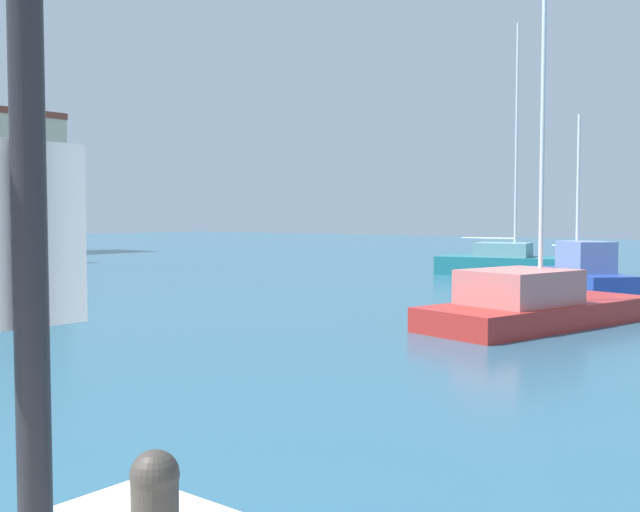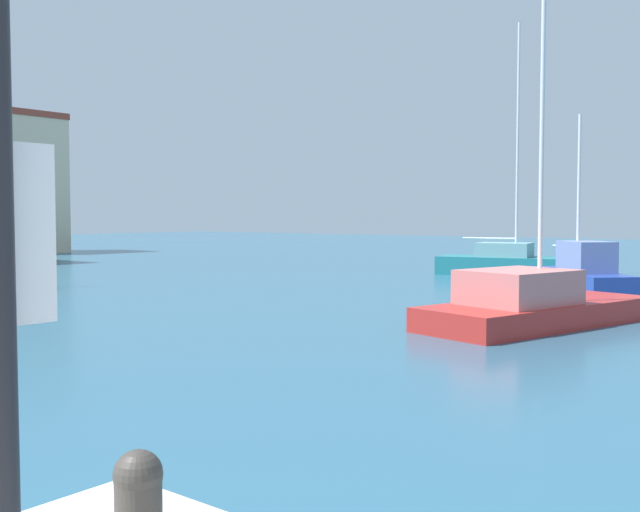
% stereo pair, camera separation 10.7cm
% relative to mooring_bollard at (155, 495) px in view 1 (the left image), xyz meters
% --- Properties ---
extents(water, '(160.00, 160.00, 0.00)m').
position_rel_mooring_bollard_xyz_m(water, '(13.19, 21.61, -1.41)').
color(water, '#285670').
rests_on(water, ground).
extents(mooring_bollard, '(0.27, 0.27, 0.52)m').
position_rel_mooring_bollard_xyz_m(mooring_bollard, '(0.00, 0.00, 0.00)').
color(mooring_bollard, '#38332D').
rests_on(mooring_bollard, pier_quay).
extents(sailboat_blue_distant_east, '(5.43, 5.53, 6.78)m').
position_rel_mooring_bollard_xyz_m(sailboat_blue_distant_east, '(25.84, 6.68, -0.70)').
color(sailboat_blue_distant_east, '#233D93').
rests_on(sailboat_blue_distant_east, water).
extents(sailboat_red_near_pier, '(7.75, 4.22, 12.00)m').
position_rel_mooring_bollard_xyz_m(sailboat_red_near_pier, '(16.37, 4.60, -0.81)').
color(sailboat_red_near_pier, '#B22823').
rests_on(sailboat_red_near_pier, water).
extents(sailboat_teal_inner_mooring, '(4.09, 7.85, 12.24)m').
position_rel_mooring_bollard_xyz_m(sailboat_teal_inner_mooring, '(31.96, 12.07, -0.77)').
color(sailboat_teal_inner_mooring, '#1E707A').
rests_on(sailboat_teal_inner_mooring, water).
extents(harbor_office, '(6.99, 5.38, 11.01)m').
position_rel_mooring_bollard_xyz_m(harbor_office, '(28.12, 52.09, 4.10)').
color(harbor_office, beige).
rests_on(harbor_office, ground).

